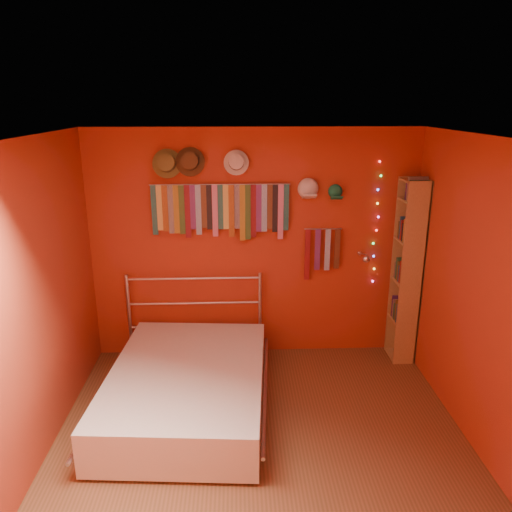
{
  "coord_description": "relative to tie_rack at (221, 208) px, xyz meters",
  "views": [
    {
      "loc": [
        -0.19,
        -3.42,
        2.75
      ],
      "look_at": [
        -0.01,
        0.9,
        1.4
      ],
      "focal_mm": 35.0,
      "sensor_mm": 36.0,
      "label": 1
    }
  ],
  "objects": [
    {
      "name": "ground",
      "position": [
        0.35,
        -1.68,
        -1.68
      ],
      "size": [
        3.5,
        3.5,
        0.0
      ],
      "primitive_type": "plane",
      "color": "brown",
      "rests_on": "ground"
    },
    {
      "name": "back_wall",
      "position": [
        0.35,
        0.07,
        -0.43
      ],
      "size": [
        3.5,
        0.02,
        2.5
      ],
      "primitive_type": "cube",
      "color": "maroon",
      "rests_on": "ground"
    },
    {
      "name": "right_wall",
      "position": [
        2.1,
        -1.68,
        -0.43
      ],
      "size": [
        0.02,
        3.5,
        2.5
      ],
      "primitive_type": "cube",
      "color": "maroon",
      "rests_on": "ground"
    },
    {
      "name": "left_wall",
      "position": [
        -1.4,
        -1.68,
        -0.43
      ],
      "size": [
        0.02,
        3.5,
        2.5
      ],
      "primitive_type": "cube",
      "color": "maroon",
      "rests_on": "ground"
    },
    {
      "name": "ceiling",
      "position": [
        0.35,
        -1.68,
        0.82
      ],
      "size": [
        3.5,
        3.5,
        0.02
      ],
      "primitive_type": "cube",
      "color": "white",
      "rests_on": "back_wall"
    },
    {
      "name": "tie_rack",
      "position": [
        0.0,
        0.0,
        0.0
      ],
      "size": [
        1.45,
        0.03,
        0.6
      ],
      "color": "#BABABF",
      "rests_on": "back_wall"
    },
    {
      "name": "small_tie_rack",
      "position": [
        1.07,
        0.0,
        -0.46
      ],
      "size": [
        0.4,
        0.03,
        0.57
      ],
      "color": "#BABABF",
      "rests_on": "back_wall"
    },
    {
      "name": "fedora_olive",
      "position": [
        -0.53,
        -0.03,
        0.47
      ],
      "size": [
        0.3,
        0.16,
        0.29
      ],
      "rotation": [
        1.36,
        0.0,
        0.0
      ],
      "color": "brown",
      "rests_on": "back_wall"
    },
    {
      "name": "fedora_brown",
      "position": [
        -0.3,
        -0.03,
        0.49
      ],
      "size": [
        0.3,
        0.16,
        0.29
      ],
      "rotation": [
        1.36,
        0.0,
        0.0
      ],
      "color": "#4B321A",
      "rests_on": "back_wall"
    },
    {
      "name": "fedora_white",
      "position": [
        0.16,
        -0.03,
        0.48
      ],
      "size": [
        0.26,
        0.14,
        0.25
      ],
      "rotation": [
        1.36,
        0.0,
        0.0
      ],
      "color": "silver",
      "rests_on": "back_wall"
    },
    {
      "name": "cap_white",
      "position": [
        0.9,
        0.01,
        0.2
      ],
      "size": [
        0.2,
        0.25,
        0.2
      ],
      "color": "white",
      "rests_on": "back_wall"
    },
    {
      "name": "cap_green",
      "position": [
        1.19,
        0.01,
        0.16
      ],
      "size": [
        0.16,
        0.21,
        0.16
      ],
      "color": "#1B7A51",
      "rests_on": "back_wall"
    },
    {
      "name": "fairy_lights",
      "position": [
        1.65,
        0.03,
        -0.19
      ],
      "size": [
        0.06,
        0.02,
        1.34
      ],
      "color": "#FF3333",
      "rests_on": "back_wall"
    },
    {
      "name": "reading_lamp",
      "position": [
        1.5,
        -0.19,
        -0.5
      ],
      "size": [
        0.08,
        0.33,
        0.1
      ],
      "color": "#BABABF",
      "rests_on": "back_wall"
    },
    {
      "name": "bookshelf",
      "position": [
        2.0,
        -0.15,
        -0.66
      ],
      "size": [
        0.25,
        0.34,
        2.0
      ],
      "color": "olive",
      "rests_on": "ground"
    },
    {
      "name": "bed",
      "position": [
        -0.31,
        -1.05,
        -1.45
      ],
      "size": [
        1.61,
        2.06,
        0.97
      ],
      "rotation": [
        0.0,
        0.0,
        -0.07
      ],
      "color": "#BABABF",
      "rests_on": "ground"
    }
  ]
}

